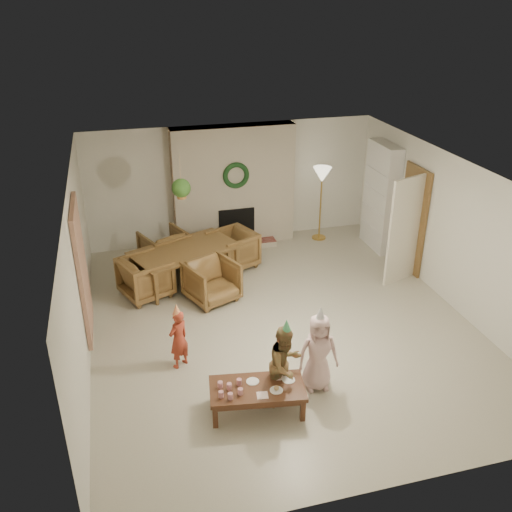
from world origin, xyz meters
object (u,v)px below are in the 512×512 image
object	(u,v)px
child_red	(179,339)
dining_chair_far	(164,249)
dining_table	(187,266)
dining_chair_right	(233,249)
dining_chair_left	(146,277)
child_plaid	(285,365)
child_pink	(318,352)
coffee_table_top	(257,389)
dining_chair_near	(212,281)

from	to	relation	value
child_red	dining_chair_far	bearing A→B (deg)	-127.53
dining_table	dining_chair_right	bearing A→B (deg)	0.00
dining_chair_left	child_plaid	bearing A→B (deg)	-177.68
dining_chair_far	child_pink	distance (m)	4.49
dining_table	child_plaid	xyz separation A→B (m)	(0.75, -3.58, 0.23)
dining_chair_far	coffee_table_top	bearing A→B (deg)	75.86
coffee_table_top	child_plaid	distance (m)	0.47
coffee_table_top	child_plaid	xyz separation A→B (m)	(0.40, 0.11, 0.22)
dining_chair_near	dining_chair_far	world-z (taller)	same
child_red	child_pink	distance (m)	1.98
dining_table	coffee_table_top	xyz separation A→B (m)	(0.35, -3.68, 0.01)
dining_chair_left	child_red	xyz separation A→B (m)	(0.28, -2.17, 0.09)
dining_chair_near	child_plaid	size ratio (longest dim) A/B	0.72
coffee_table_top	child_red	xyz separation A→B (m)	(-0.83, 1.20, 0.11)
dining_chair_near	dining_chair_left	size ratio (longest dim) A/B	1.00
dining_chair_right	child_pink	size ratio (longest dim) A/B	0.72
child_plaid	dining_chair_far	bearing A→B (deg)	75.64
dining_chair_right	dining_chair_far	bearing A→B (deg)	-128.66
dining_chair_far	coffee_table_top	distance (m)	4.50
child_red	coffee_table_top	bearing A→B (deg)	90.12
dining_chair_right	dining_chair_near	bearing A→B (deg)	-51.34
dining_chair_left	child_red	bearing A→B (deg)	164.79
dining_chair_far	child_red	world-z (taller)	child_red
dining_chair_left	dining_chair_right	xyz separation A→B (m)	(1.73, 0.72, 0.00)
child_plaid	dining_chair_right	bearing A→B (deg)	58.80
dining_chair_far	coffee_table_top	world-z (taller)	dining_chair_far
dining_chair_far	child_plaid	xyz separation A→B (m)	(1.07, -4.34, 0.19)
dining_chair_left	coffee_table_top	size ratio (longest dim) A/B	0.67
coffee_table_top	child_red	bearing A→B (deg)	133.47
dining_chair_left	child_plaid	world-z (taller)	child_plaid
dining_chair_near	dining_chair_right	size ratio (longest dim) A/B	1.00
dining_chair_far	dining_chair_right	size ratio (longest dim) A/B	1.00
dining_chair_near	coffee_table_top	world-z (taller)	dining_chair_near
dining_chair_left	child_plaid	size ratio (longest dim) A/B	0.72
dining_chair_near	child_pink	xyz separation A→B (m)	(0.94, -2.66, 0.19)
child_red	child_pink	size ratio (longest dim) A/B	0.81
dining_chair_right	dining_table	bearing A→B (deg)	-90.00
dining_chair_right	coffee_table_top	bearing A→B (deg)	-31.19
dining_chair_left	child_pink	bearing A→B (deg)	-169.64
dining_chair_near	child_plaid	distance (m)	2.85
dining_chair_near	dining_chair_far	bearing A→B (deg)	90.00
child_pink	child_red	bearing A→B (deg)	155.99
dining_chair_near	dining_chair_right	distance (m)	1.33
child_red	child_plaid	bearing A→B (deg)	103.90
child_red	dining_chair_near	bearing A→B (deg)	-149.69
dining_chair_left	coffee_table_top	world-z (taller)	dining_chair_left
child_pink	dining_chair_right	bearing A→B (deg)	98.92
child_red	child_pink	world-z (taller)	child_pink
coffee_table_top	dining_chair_near	bearing A→B (deg)	99.21
dining_chair_near	coffee_table_top	distance (m)	2.92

